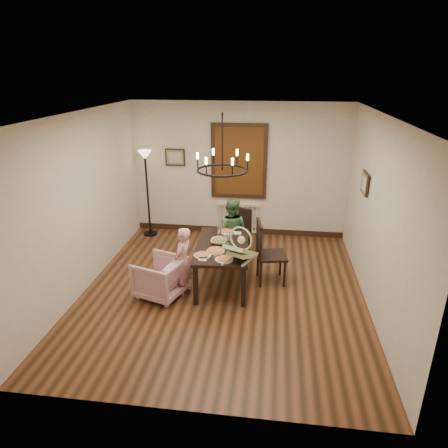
% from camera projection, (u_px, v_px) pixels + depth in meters
% --- Properties ---
extents(room_shell, '(4.51, 5.00, 2.81)m').
position_uv_depth(room_shell, '(226.00, 202.00, 6.37)').
color(room_shell, brown).
rests_on(room_shell, ground).
extents(dining_table, '(0.95, 1.56, 0.70)m').
position_uv_depth(dining_table, '(222.00, 249.00, 6.55)').
color(dining_table, black).
rests_on(dining_table, room_shell).
extents(chair_far, '(0.50, 0.50, 0.90)m').
position_uv_depth(chair_far, '(238.00, 233.00, 7.64)').
color(chair_far, black).
rests_on(chair_far, room_shell).
extents(chair_right, '(0.56, 0.56, 1.09)m').
position_uv_depth(chair_right, '(272.00, 252.00, 6.63)').
color(chair_right, black).
rests_on(chair_right, room_shell).
extents(armchair, '(0.88, 0.87, 0.64)m').
position_uv_depth(armchair, '(160.00, 277.00, 6.29)').
color(armchair, '#D2A1B8').
rests_on(armchair, room_shell).
extents(elderly_woman, '(0.30, 0.38, 0.93)m').
position_uv_depth(elderly_woman, '(183.00, 267.00, 6.31)').
color(elderly_woman, '#D395A3').
rests_on(elderly_woman, room_shell).
extents(seated_man, '(0.54, 0.45, 1.03)m').
position_uv_depth(seated_man, '(231.00, 236.00, 7.33)').
color(seated_man, '#427046').
rests_on(seated_man, room_shell).
extents(baby_bouncer, '(0.58, 0.66, 0.36)m').
position_uv_depth(baby_bouncer, '(240.00, 249.00, 5.94)').
color(baby_bouncer, '#BBD794').
rests_on(baby_bouncer, dining_table).
extents(salad_bowl, '(0.33, 0.33, 0.08)m').
position_uv_depth(salad_bowl, '(219.00, 241.00, 6.56)').
color(salad_bowl, white).
rests_on(salad_bowl, dining_table).
extents(pizza_platter, '(0.28, 0.28, 0.04)m').
position_uv_depth(pizza_platter, '(216.00, 250.00, 6.27)').
color(pizza_platter, tan).
rests_on(pizza_platter, dining_table).
extents(drinking_glass, '(0.06, 0.06, 0.13)m').
position_uv_depth(drinking_glass, '(225.00, 240.00, 6.55)').
color(drinking_glass, silver).
rests_on(drinking_glass, dining_table).
extents(window_blinds, '(1.00, 0.03, 1.40)m').
position_uv_depth(window_blinds, '(239.00, 162.00, 8.23)').
color(window_blinds, brown).
rests_on(window_blinds, room_shell).
extents(radiator, '(0.92, 0.12, 0.62)m').
position_uv_depth(radiator, '(238.00, 218.00, 8.70)').
color(radiator, silver).
rests_on(radiator, room_shell).
extents(picture_back, '(0.42, 0.03, 0.36)m').
position_uv_depth(picture_back, '(175.00, 157.00, 8.38)').
color(picture_back, black).
rests_on(picture_back, room_shell).
extents(picture_right, '(0.03, 0.42, 0.36)m').
position_uv_depth(picture_right, '(365.00, 183.00, 6.50)').
color(picture_right, black).
rests_on(picture_right, room_shell).
extents(floor_lamp, '(0.30, 0.30, 1.80)m').
position_uv_depth(floor_lamp, '(148.00, 195.00, 8.43)').
color(floor_lamp, black).
rests_on(floor_lamp, room_shell).
extents(chandelier, '(0.80, 0.80, 0.04)m').
position_uv_depth(chandelier, '(222.00, 170.00, 6.07)').
color(chandelier, black).
rests_on(chandelier, room_shell).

